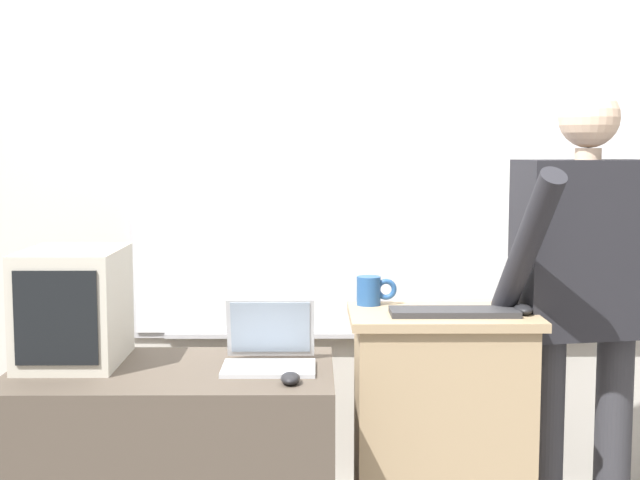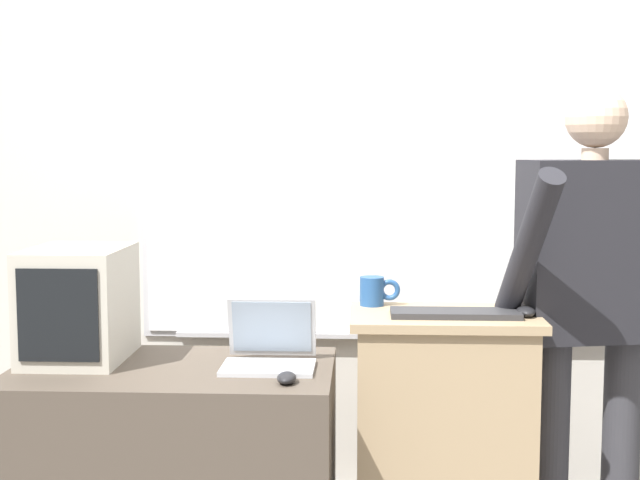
# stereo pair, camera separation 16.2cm
# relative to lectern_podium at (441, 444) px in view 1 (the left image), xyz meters

# --- Properties ---
(back_wall) EXTENTS (6.40, 0.17, 2.77)m
(back_wall) POSITION_rel_lectern_podium_xyz_m (-0.25, 0.80, 0.92)
(back_wall) COLOR beige
(back_wall) RESTS_ON ground_plane
(lectern_podium) EXTENTS (0.63, 0.42, 0.92)m
(lectern_podium) POSITION_rel_lectern_podium_xyz_m (0.00, 0.00, 0.00)
(lectern_podium) COLOR tan
(lectern_podium) RESTS_ON ground_plane
(side_desk) EXTENTS (1.07, 0.63, 0.75)m
(side_desk) POSITION_rel_lectern_podium_xyz_m (-0.91, -0.09, -0.09)
(side_desk) COLOR #4C4238
(side_desk) RESTS_ON ground_plane
(person_presenter) EXTENTS (0.64, 0.60, 1.69)m
(person_presenter) POSITION_rel_lectern_podium_xyz_m (0.51, 0.09, 0.52)
(person_presenter) COLOR #333338
(person_presenter) RESTS_ON ground_plane
(laptop) EXTENTS (0.30, 0.27, 0.22)m
(laptop) POSITION_rel_lectern_podium_xyz_m (-0.58, -0.05, 0.35)
(laptop) COLOR #B7BABF
(laptop) RESTS_ON side_desk
(wireless_keyboard) EXTENTS (0.42, 0.14, 0.02)m
(wireless_keyboard) POSITION_rel_lectern_podium_xyz_m (0.03, -0.05, 0.47)
(wireless_keyboard) COLOR #2D2D30
(wireless_keyboard) RESTS_ON lectern_podium
(computer_mouse_by_laptop) EXTENTS (0.06, 0.10, 0.03)m
(computer_mouse_by_laptop) POSITION_rel_lectern_podium_xyz_m (-0.51, -0.28, 0.30)
(computer_mouse_by_laptop) COLOR black
(computer_mouse_by_laptop) RESTS_ON side_desk
(computer_mouse_by_keyboard) EXTENTS (0.06, 0.10, 0.03)m
(computer_mouse_by_keyboard) POSITION_rel_lectern_podium_xyz_m (0.26, -0.04, 0.48)
(computer_mouse_by_keyboard) COLOR black
(computer_mouse_by_keyboard) RESTS_ON lectern_podium
(crt_monitor) EXTENTS (0.32, 0.42, 0.39)m
(crt_monitor) POSITION_rel_lectern_podium_xyz_m (-1.25, -0.00, 0.48)
(crt_monitor) COLOR #BCB7A8
(crt_monitor) RESTS_ON side_desk
(coffee_mug) EXTENTS (0.14, 0.08, 0.10)m
(coffee_mug) POSITION_rel_lectern_podium_xyz_m (-0.24, 0.14, 0.51)
(coffee_mug) COLOR #234C84
(coffee_mug) RESTS_ON lectern_podium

